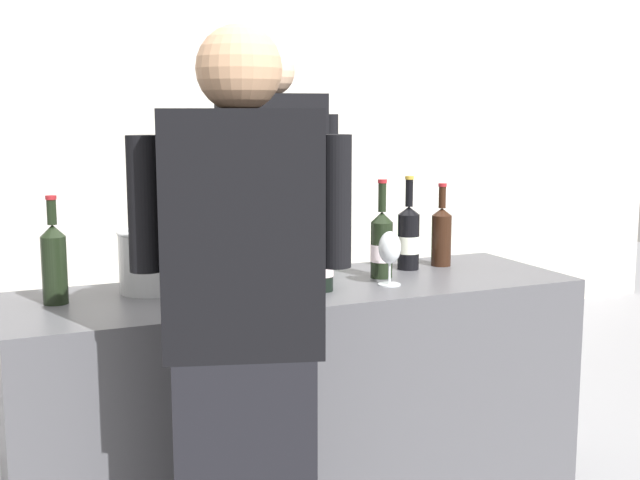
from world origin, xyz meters
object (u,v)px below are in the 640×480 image
wine_glass (390,250)px  potted_shrub (302,246)px  wine_bottle_1 (441,235)px  wine_bottle_6 (382,244)px  wine_bottle_0 (250,245)px  wine_bottle_8 (408,237)px  ice_bucket (151,261)px  wine_bottle_2 (272,253)px  wine_bottle_3 (54,262)px  wine_bottle_5 (321,258)px  person_guest (244,371)px  wine_bottle_4 (217,254)px  person_server (272,265)px  wine_bottle_9 (216,250)px  wine_bottle_7 (246,257)px

wine_glass → potted_shrub: (0.27, 1.41, -0.22)m
wine_bottle_1 → wine_bottle_6: (-0.31, -0.11, 0.00)m
wine_bottle_0 → wine_bottle_1: bearing=-3.4°
wine_bottle_8 → ice_bucket: size_ratio=1.64×
wine_bottle_6 → wine_bottle_2: bearing=-178.9°
wine_bottle_3 → wine_bottle_5: wine_bottle_3 is taller
wine_bottle_1 → wine_bottle_3: wine_bottle_3 is taller
person_guest → wine_bottle_6: bearing=39.4°
wine_bottle_3 → wine_glass: size_ratio=1.81×
wine_bottle_0 → wine_bottle_3: 0.66m
wine_bottle_4 → person_server: size_ratio=0.19×
wine_bottle_8 → wine_bottle_0: bearing=174.7°
wine_bottle_6 → wine_glass: (-0.03, -0.12, 0.00)m
wine_bottle_9 → potted_shrub: potted_shrub is taller
wine_bottle_2 → person_server: size_ratio=0.19×
wine_bottle_1 → wine_bottle_6: bearing=-160.6°
wine_bottle_1 → wine_bottle_3: bearing=-177.5°
wine_bottle_9 → wine_bottle_7: bearing=-83.7°
wine_bottle_9 → person_guest: 0.76m
wine_bottle_3 → person_server: bearing=34.1°
wine_bottle_1 → wine_bottle_2: size_ratio=0.92×
wine_bottle_4 → ice_bucket: (-0.20, 0.06, -0.02)m
wine_bottle_3 → person_server: 1.14m
wine_bottle_8 → wine_bottle_9: wine_bottle_8 is taller
person_server → ice_bucket: bearing=-137.2°
wine_bottle_1 → wine_glass: bearing=-146.2°
wine_bottle_7 → person_server: (0.37, 0.77, -0.19)m
wine_glass → wine_bottle_2: bearing=163.1°
wine_bottle_2 → wine_bottle_9: bearing=133.4°
wine_bottle_6 → person_guest: size_ratio=0.20×
wine_bottle_0 → wine_glass: size_ratio=1.78×
wine_bottle_3 → wine_bottle_8: bearing=2.2°
potted_shrub → wine_glass: bearing=-100.9°
wine_bottle_6 → wine_bottle_9: size_ratio=1.10×
wine_bottle_5 → wine_bottle_2: bearing=142.0°
wine_bottle_7 → wine_bottle_8: (0.69, 0.19, -0.01)m
wine_bottle_0 → wine_bottle_1: size_ratio=1.05×
wine_bottle_2 → wine_bottle_8: 0.58m
ice_bucket → wine_glass: bearing=-16.2°
wine_bottle_1 → wine_bottle_4: bearing=-175.2°
wine_bottle_1 → person_server: size_ratio=0.18×
wine_bottle_5 → wine_bottle_9: (-0.27, 0.25, 0.00)m
wine_bottle_9 → wine_glass: 0.58m
ice_bucket → potted_shrub: potted_shrub is taller
wine_bottle_3 → wine_bottle_4: bearing=-1.8°
wine_bottle_1 → wine_glass: size_ratio=1.70×
wine_bottle_2 → wine_bottle_0: bearing=98.1°
wine_bottle_2 → wine_bottle_9: (-0.14, 0.15, -0.00)m
wine_bottle_2 → wine_bottle_3: bearing=175.2°
wine_bottle_4 → person_guest: (-0.12, -0.61, -0.20)m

